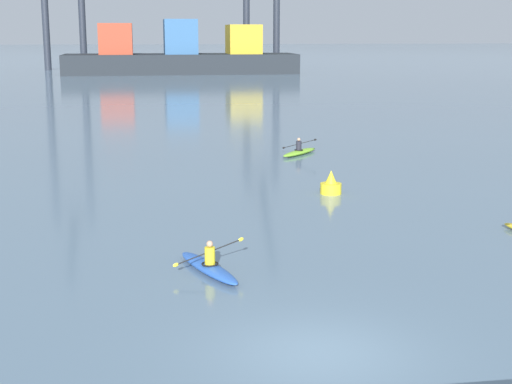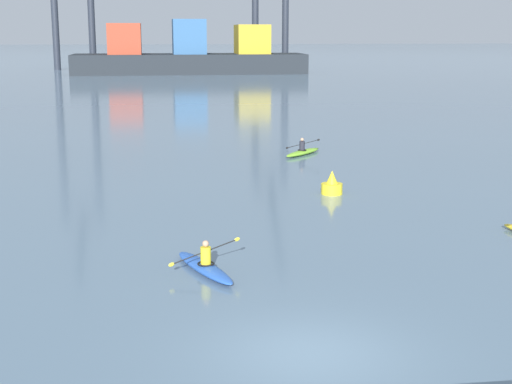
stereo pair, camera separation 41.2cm
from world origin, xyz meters
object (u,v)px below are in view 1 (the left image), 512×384
container_barge (181,56)px  kayak_blue (209,266)px  channel_buoy (331,185)px  kayak_lime (299,151)px

container_barge → kayak_blue: (-4.76, -103.90, -2.70)m
channel_buoy → kayak_blue: channel_buoy is taller
kayak_blue → kayak_lime: (6.87, 20.11, 0.00)m
channel_buoy → kayak_lime: bearing=85.4°
channel_buoy → kayak_lime: channel_buoy is taller
container_barge → kayak_lime: 83.86m
container_barge → channel_buoy: size_ratio=37.45×
kayak_lime → container_barge: bearing=91.4°
container_barge → kayak_lime: bearing=-88.6°
kayak_blue → kayak_lime: size_ratio=1.15×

